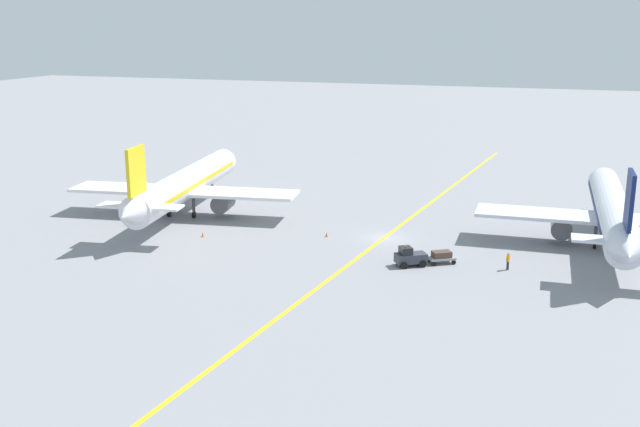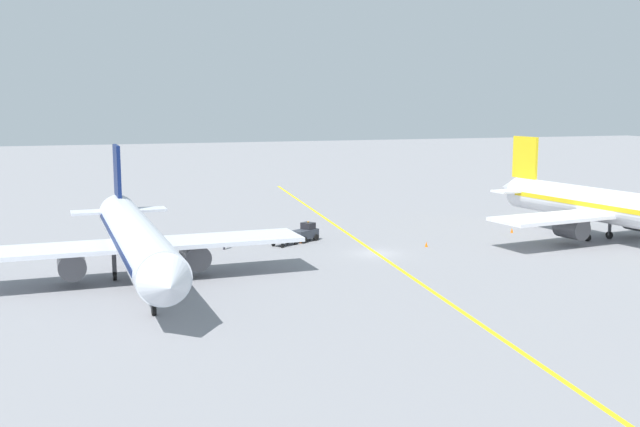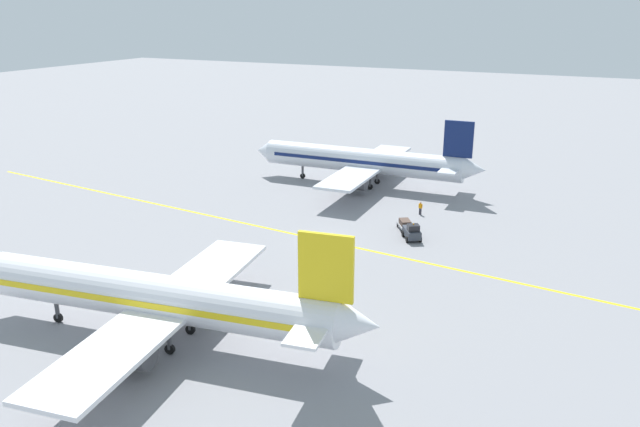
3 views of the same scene
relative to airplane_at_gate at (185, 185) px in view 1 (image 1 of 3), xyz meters
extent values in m
plane|color=gray|center=(25.70, -2.26, -3.71)|extent=(400.00, 400.00, 0.00)
cube|color=yellow|center=(25.70, -2.26, -3.71)|extent=(12.49, 119.43, 0.01)
cylinder|color=white|center=(-0.06, 0.44, 0.09)|extent=(7.76, 30.21, 3.60)
cone|color=white|center=(-2.33, 16.48, 0.09)|extent=(3.72, 2.85, 3.42)
cone|color=white|center=(2.25, -15.90, 0.39)|extent=(3.45, 3.40, 3.06)
cube|color=yellow|center=(-0.06, 0.44, 0.24)|extent=(7.38, 27.24, 0.50)
cube|color=white|center=(0.08, -0.55, -0.63)|extent=(28.45, 9.06, 0.36)
cylinder|color=#4C4C51|center=(-4.87, -1.25, -1.88)|extent=(2.63, 3.48, 2.20)
cylinder|color=#4C4C51|center=(5.03, 0.15, -1.88)|extent=(2.63, 3.48, 2.20)
cube|color=yellow|center=(1.90, -13.43, 4.39)|extent=(0.92, 4.01, 5.00)
cube|color=white|center=(1.83, -12.93, 0.49)|extent=(9.25, 3.63, 0.24)
cylinder|color=#4C4C51|center=(-1.40, 9.94, -2.31)|extent=(0.36, 0.36, 2.00)
cylinder|color=black|center=(-1.40, 9.94, -3.31)|extent=(0.39, 0.83, 0.80)
cylinder|color=#4C4C51|center=(-1.37, -1.77, -2.31)|extent=(0.36, 0.36, 2.00)
cylinder|color=black|center=(-1.37, -1.77, -3.31)|extent=(0.39, 0.83, 0.80)
cylinder|color=#4C4C51|center=(1.80, -1.32, -2.31)|extent=(0.36, 0.36, 2.00)
cylinder|color=black|center=(1.80, -1.32, -3.31)|extent=(0.39, 0.83, 0.80)
cylinder|color=silver|center=(49.08, 3.01, 0.09)|extent=(4.69, 30.11, 3.60)
cone|color=silver|center=(48.49, 19.20, 0.09)|extent=(3.50, 2.52, 3.42)
cone|color=silver|center=(49.68, -13.48, 0.39)|extent=(3.17, 3.11, 3.06)
cube|color=#0F1E51|center=(49.08, 3.01, 0.24)|extent=(4.62, 27.11, 0.50)
cube|color=silver|center=(49.12, 2.01, -0.63)|extent=(28.17, 6.21, 0.36)
cylinder|color=#4C4C51|center=(44.12, 1.83, -1.88)|extent=(2.31, 3.28, 2.20)
cube|color=#0F1E51|center=(49.59, -10.98, 4.39)|extent=(0.50, 4.01, 5.00)
cube|color=silver|center=(49.57, -10.48, 0.49)|extent=(9.08, 2.72, 0.24)
cylinder|color=#4C4C51|center=(48.73, 12.60, -2.31)|extent=(0.36, 0.36, 2.00)
cylinder|color=black|center=(48.73, 12.60, -3.31)|extent=(0.31, 0.81, 0.80)
cylinder|color=#4C4C51|center=(47.55, 0.95, -2.31)|extent=(0.36, 0.36, 2.00)
cylinder|color=black|center=(47.55, 0.95, -3.31)|extent=(0.31, 0.81, 0.80)
cylinder|color=#4C4C51|center=(50.75, 1.07, -2.31)|extent=(0.36, 0.36, 2.00)
cylinder|color=black|center=(50.75, 1.07, -3.31)|extent=(0.31, 0.81, 0.80)
cube|color=#333842|center=(30.49, -10.81, -2.91)|extent=(3.34, 2.87, 0.90)
cube|color=black|center=(30.03, -11.10, -2.11)|extent=(1.61, 1.67, 0.70)
sphere|color=orange|center=(30.03, -11.10, -1.68)|extent=(0.16, 0.16, 0.16)
cylinder|color=black|center=(30.07, -11.96, -3.36)|extent=(0.73, 0.59, 0.70)
cylinder|color=black|center=(29.27, -10.69, -3.36)|extent=(0.73, 0.59, 0.70)
cylinder|color=black|center=(31.72, -10.92, -3.36)|extent=(0.73, 0.59, 0.70)
cylinder|color=black|center=(30.91, -9.65, -3.36)|extent=(0.73, 0.59, 0.70)
cube|color=gray|center=(33.20, -9.10, -3.17)|extent=(2.95, 2.57, 0.20)
cube|color=#4C382D|center=(33.20, -9.10, -2.77)|extent=(2.14, 1.92, 0.60)
cylinder|color=black|center=(32.65, -10.19, -3.49)|extent=(0.45, 0.35, 0.44)
cylinder|color=black|center=(31.98, -9.12, -3.49)|extent=(0.45, 0.35, 0.44)
cylinder|color=black|center=(34.41, -9.08, -3.49)|extent=(0.45, 0.35, 0.44)
cylinder|color=black|center=(33.74, -8.01, -3.49)|extent=(0.45, 0.35, 0.44)
cylinder|color=#23232D|center=(39.53, -9.14, -3.28)|extent=(0.16, 0.16, 0.85)
cylinder|color=#23232D|center=(39.59, -8.95, -3.28)|extent=(0.16, 0.16, 0.85)
cube|color=orange|center=(39.56, -9.04, -2.56)|extent=(0.32, 0.41, 0.60)
cylinder|color=orange|center=(39.48, -9.27, -2.56)|extent=(0.10, 0.10, 0.55)
cylinder|color=orange|center=(39.64, -8.82, -2.56)|extent=(0.10, 0.10, 0.55)
sphere|color=#9E7051|center=(39.56, -9.04, -2.14)|extent=(0.22, 0.22, 0.22)
cone|color=orange|center=(19.56, -3.87, -3.43)|extent=(0.32, 0.32, 0.55)
cone|color=orange|center=(6.61, -8.34, -3.43)|extent=(0.32, 0.32, 0.55)
cone|color=orange|center=(31.23, -9.86, -3.43)|extent=(0.32, 0.32, 0.55)
camera|label=1|loc=(44.41, -79.32, 19.46)|focal=42.00mm
camera|label=2|loc=(53.54, 64.30, 11.15)|focal=42.00mm
camera|label=3|loc=(-34.16, -30.36, 21.60)|focal=35.00mm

